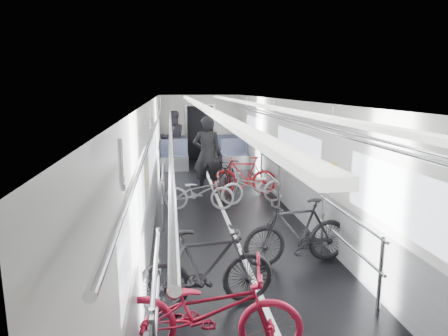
% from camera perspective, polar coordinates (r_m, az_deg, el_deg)
% --- Properties ---
extents(car_shell, '(3.02, 14.01, 2.41)m').
position_cam_1_polar(car_shell, '(9.88, -1.16, 2.48)').
color(car_shell, black).
rests_on(car_shell, ground).
extents(bike_left_near, '(1.98, 0.98, 0.99)m').
position_cam_1_polar(bike_left_near, '(4.19, -2.40, -19.66)').
color(bike_left_near, '#B51633').
rests_on(bike_left_near, floor).
extents(bike_left_mid, '(1.75, 0.67, 1.03)m').
position_cam_1_polar(bike_left_mid, '(4.97, -2.54, -14.15)').
color(bike_left_mid, black).
rests_on(bike_left_mid, floor).
extents(bike_left_far, '(1.60, 0.70, 0.81)m').
position_cam_1_polar(bike_left_far, '(8.81, -3.57, -3.43)').
color(bike_left_far, '#9D9CA1').
rests_on(bike_left_far, floor).
extents(bike_right_near, '(1.75, 0.67, 1.03)m').
position_cam_1_polar(bike_right_near, '(6.22, 10.43, -8.97)').
color(bike_right_near, black).
rests_on(bike_right_near, floor).
extents(bike_right_mid, '(1.61, 0.74, 0.82)m').
position_cam_1_polar(bike_right_mid, '(9.30, 4.26, -2.65)').
color(bike_right_mid, silver).
rests_on(bike_right_mid, floor).
extents(bike_right_far, '(1.66, 0.73, 0.97)m').
position_cam_1_polar(bike_right_far, '(10.10, 2.96, -1.06)').
color(bike_right_far, '#AB1519').
rests_on(bike_right_far, floor).
extents(bike_aisle, '(1.13, 1.92, 0.95)m').
position_cam_1_polar(bike_aisle, '(10.18, 0.65, -0.99)').
color(bike_aisle, black).
rests_on(bike_aisle, floor).
extents(person_standing, '(0.78, 0.56, 1.98)m').
position_cam_1_polar(person_standing, '(10.12, -2.41, 1.90)').
color(person_standing, black).
rests_on(person_standing, floor).
extents(person_seated, '(1.10, 0.98, 1.88)m').
position_cam_1_polar(person_seated, '(14.08, -7.26, 4.30)').
color(person_seated, '#322D35').
rests_on(person_seated, floor).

